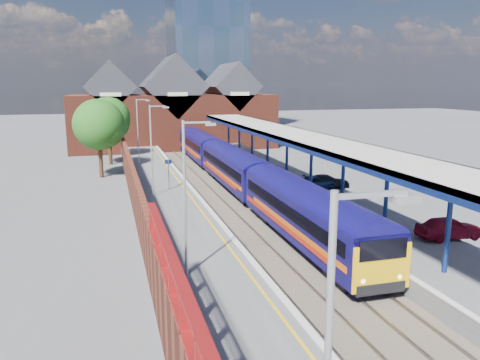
% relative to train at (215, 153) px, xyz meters
% --- Properties ---
extents(ground, '(240.00, 240.00, 0.00)m').
position_rel_train_xyz_m(ground, '(-1.49, -5.53, -2.12)').
color(ground, '#5B5B5E').
rests_on(ground, ground).
extents(ballast_bed, '(6.00, 76.00, 0.06)m').
position_rel_train_xyz_m(ballast_bed, '(-1.49, -15.53, -2.09)').
color(ballast_bed, '#473D33').
rests_on(ballast_bed, ground).
extents(rails, '(4.51, 76.00, 0.14)m').
position_rel_train_xyz_m(rails, '(-1.49, -15.53, -2.00)').
color(rails, slate).
rests_on(rails, ground).
extents(left_platform, '(5.00, 76.00, 1.00)m').
position_rel_train_xyz_m(left_platform, '(-6.99, -15.53, -1.62)').
color(left_platform, '#565659').
rests_on(left_platform, ground).
extents(right_platform, '(6.00, 76.00, 1.00)m').
position_rel_train_xyz_m(right_platform, '(4.51, -15.53, -1.62)').
color(right_platform, '#565659').
rests_on(right_platform, ground).
extents(coping_left, '(0.30, 76.00, 0.05)m').
position_rel_train_xyz_m(coping_left, '(-4.64, -15.53, -1.10)').
color(coping_left, silver).
rests_on(coping_left, left_platform).
extents(coping_right, '(0.30, 76.00, 0.05)m').
position_rel_train_xyz_m(coping_right, '(1.66, -15.53, -1.10)').
color(coping_right, silver).
rests_on(coping_right, right_platform).
extents(yellow_line, '(0.14, 76.00, 0.01)m').
position_rel_train_xyz_m(yellow_line, '(-5.24, -15.53, -1.12)').
color(yellow_line, yellow).
rests_on(yellow_line, left_platform).
extents(train, '(2.88, 65.91, 3.45)m').
position_rel_train_xyz_m(train, '(0.00, 0.00, 0.00)').
color(train, '#0F0B51').
rests_on(train, ground).
extents(canopy, '(4.50, 52.00, 4.48)m').
position_rel_train_xyz_m(canopy, '(3.99, -13.58, 3.13)').
color(canopy, navy).
rests_on(canopy, right_platform).
extents(lamp_post_b, '(1.48, 0.18, 7.00)m').
position_rel_train_xyz_m(lamp_post_b, '(-7.86, -29.53, 2.87)').
color(lamp_post_b, '#A5A8AA').
rests_on(lamp_post_b, left_platform).
extents(lamp_post_c, '(1.48, 0.18, 7.00)m').
position_rel_train_xyz_m(lamp_post_c, '(-7.86, -13.53, 2.87)').
color(lamp_post_c, '#A5A8AA').
rests_on(lamp_post_c, left_platform).
extents(lamp_post_d, '(1.48, 0.18, 7.00)m').
position_rel_train_xyz_m(lamp_post_d, '(-7.86, 2.47, 2.87)').
color(lamp_post_d, '#A5A8AA').
rests_on(lamp_post_d, left_platform).
extents(platform_sign, '(0.55, 0.08, 2.50)m').
position_rel_train_xyz_m(platform_sign, '(-6.49, -11.53, 0.57)').
color(platform_sign, '#A5A8AA').
rests_on(platform_sign, left_platform).
extents(brick_wall, '(0.35, 50.00, 3.86)m').
position_rel_train_xyz_m(brick_wall, '(-9.59, -21.99, 0.33)').
color(brick_wall, maroon).
rests_on(brick_wall, left_platform).
extents(station_building, '(30.00, 12.12, 13.78)m').
position_rel_train_xyz_m(station_building, '(-1.49, 22.47, 3.33)').
color(station_building, maroon).
rests_on(station_building, ground).
extents(glass_tower, '(14.20, 14.20, 40.30)m').
position_rel_train_xyz_m(glass_tower, '(8.51, 44.47, 18.08)').
color(glass_tower, '#48647C').
rests_on(glass_tower, ground).
extents(tree_near, '(5.20, 5.20, 8.10)m').
position_rel_train_xyz_m(tree_near, '(-11.84, 0.38, 3.23)').
color(tree_near, '#382314').
rests_on(tree_near, ground).
extents(tree_far, '(5.20, 5.20, 8.10)m').
position_rel_train_xyz_m(tree_far, '(-10.84, 8.38, 3.23)').
color(tree_far, '#382314').
rests_on(tree_far, ground).
extents(parked_car_red, '(3.80, 1.71, 1.27)m').
position_rel_train_xyz_m(parked_car_red, '(7.01, -28.51, -0.49)').
color(parked_car_red, maroon).
rests_on(parked_car_red, right_platform).
extents(parked_car_dark, '(4.05, 2.03, 1.13)m').
position_rel_train_xyz_m(parked_car_dark, '(6.26, -14.70, -0.56)').
color(parked_car_dark, black).
rests_on(parked_car_dark, right_platform).
extents(parked_car_blue, '(3.90, 1.97, 1.06)m').
position_rel_train_xyz_m(parked_car_blue, '(5.19, -14.71, -0.59)').
color(parked_car_blue, navy).
rests_on(parked_car_blue, right_platform).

